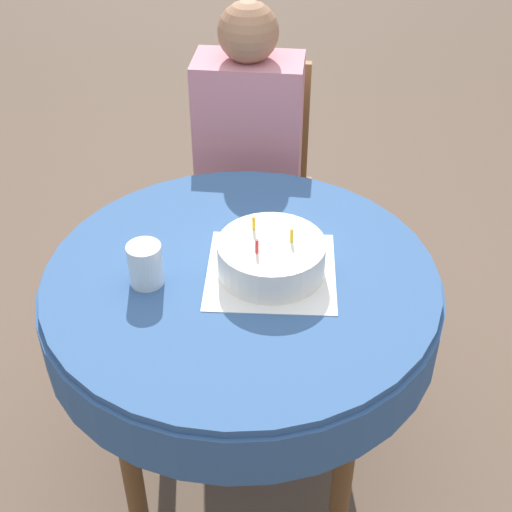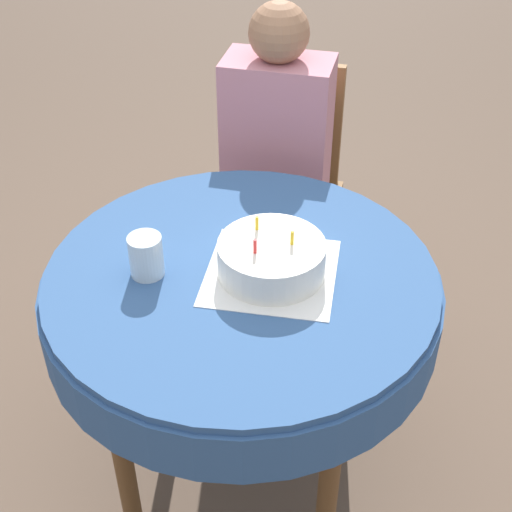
{
  "view_description": "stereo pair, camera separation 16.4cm",
  "coord_description": "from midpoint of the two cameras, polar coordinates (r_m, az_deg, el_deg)",
  "views": [
    {
      "loc": [
        0.1,
        -1.3,
        1.79
      ],
      "look_at": [
        0.04,
        0.0,
        0.79
      ],
      "focal_mm": 50.0,
      "sensor_mm": 36.0,
      "label": 1
    },
    {
      "loc": [
        0.26,
        -1.28,
        1.79
      ],
      "look_at": [
        0.04,
        0.0,
        0.79
      ],
      "focal_mm": 50.0,
      "sensor_mm": 36.0,
      "label": 2
    }
  ],
  "objects": [
    {
      "name": "person",
      "position": [
        2.27,
        3.63,
        8.21
      ],
      "size": [
        0.34,
        0.3,
        1.15
      ],
      "rotation": [
        0.0,
        0.0,
        -0.06
      ],
      "color": "#9E7051",
      "rests_on": "ground_plane"
    },
    {
      "name": "dining_table",
      "position": [
        1.73,
        1.55,
        -3.75
      ],
      "size": [
        0.95,
        0.95,
        0.74
      ],
      "color": "#335689",
      "rests_on": "ground_plane"
    },
    {
      "name": "ground_plane",
      "position": [
        2.22,
        1.26,
        -16.49
      ],
      "size": [
        12.0,
        12.0,
        0.0
      ],
      "primitive_type": "plane",
      "color": "brown"
    },
    {
      "name": "napkin",
      "position": [
        1.67,
        4.04,
        -1.41
      ],
      "size": [
        0.3,
        0.3,
        0.0
      ],
      "color": "white",
      "rests_on": "dining_table"
    },
    {
      "name": "chair",
      "position": [
        2.44,
        3.86,
        5.39
      ],
      "size": [
        0.43,
        0.43,
        0.9
      ],
      "rotation": [
        0.0,
        0.0,
        -0.06
      ],
      "color": "brown",
      "rests_on": "ground_plane"
    },
    {
      "name": "birthday_cake",
      "position": [
        1.65,
        4.1,
        -0.27
      ],
      "size": [
        0.25,
        0.25,
        0.12
      ],
      "color": "white",
      "rests_on": "dining_table"
    },
    {
      "name": "drinking_glass",
      "position": [
        1.65,
        -5.99,
        -0.1
      ],
      "size": [
        0.08,
        0.08,
        0.1
      ],
      "color": "silver",
      "rests_on": "dining_table"
    }
  ]
}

